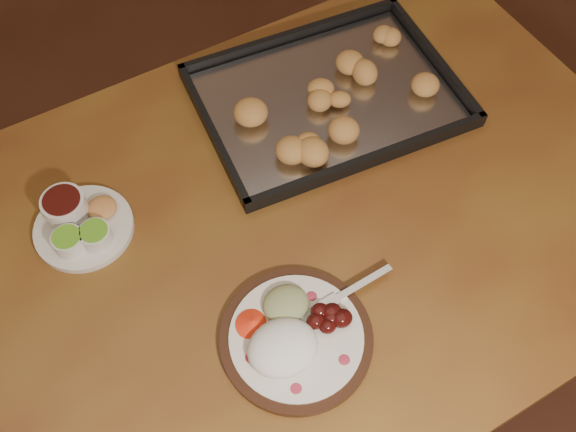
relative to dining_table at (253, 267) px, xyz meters
name	(u,v)px	position (x,y,z in m)	size (l,w,h in m)	color
dining_table	(253,267)	(0.00, 0.00, 0.00)	(1.59, 1.06, 0.75)	brown
dinner_plate	(293,336)	(-0.01, -0.19, 0.11)	(0.31, 0.24, 0.05)	black
condiment_saucer	(79,223)	(-0.26, 0.14, 0.12)	(0.17, 0.17, 0.06)	silver
baking_tray	(327,95)	(0.25, 0.23, 0.11)	(0.49, 0.36, 0.05)	black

